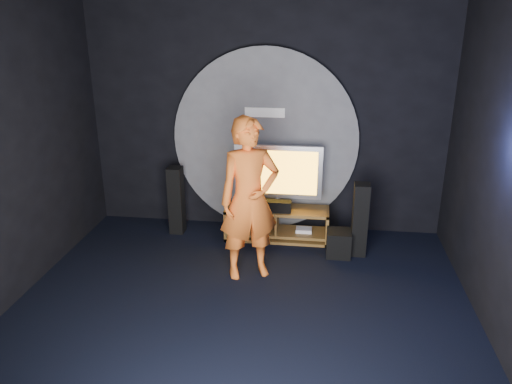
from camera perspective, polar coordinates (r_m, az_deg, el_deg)
floor at (r=5.36m, az=-2.12°, el=-14.50°), size 5.00×5.00×0.00m
back_wall at (r=7.01m, az=1.11°, el=9.50°), size 5.00×0.04×3.50m
front_wall at (r=2.38m, az=-12.94°, el=-13.51°), size 5.00×0.04×3.50m
wall_disc_panel at (r=7.05m, az=1.04°, el=5.83°), size 2.60×0.11×2.60m
media_console at (r=7.02m, az=2.45°, el=-3.82°), size 1.43×0.45×0.45m
tv at (r=6.82m, az=2.54°, el=2.08°), size 1.20×0.22×0.88m
center_speaker at (r=6.80m, az=2.36°, el=-1.63°), size 0.40×0.15×0.15m
remote at (r=6.85m, az=-1.11°, el=-2.01°), size 0.18×0.05×0.02m
tower_speaker_left at (r=7.19m, az=-9.09°, el=-0.94°), size 0.20×0.22×0.98m
tower_speaker_right at (r=6.59m, az=11.79°, el=-3.12°), size 0.20×0.22×0.98m
subwoofer at (r=6.64m, az=9.42°, el=-5.80°), size 0.31×0.31×0.34m
player at (r=5.79m, az=-0.76°, el=-0.85°), size 0.84×0.71×1.95m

